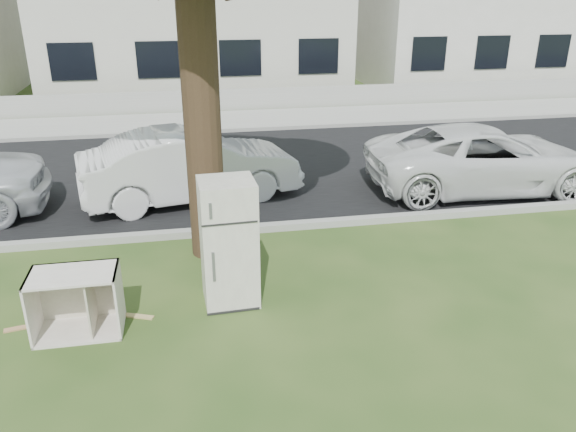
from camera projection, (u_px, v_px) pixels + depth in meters
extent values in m
plane|color=#274117|center=(248.00, 309.00, 7.33)|extent=(120.00, 120.00, 0.00)
cube|color=black|center=(217.00, 170.00, 12.78)|extent=(120.00, 7.00, 0.01)
cube|color=gray|center=(231.00, 233.00, 9.56)|extent=(120.00, 0.18, 0.12)
cube|color=gray|center=(209.00, 133.00, 16.01)|extent=(120.00, 0.18, 0.12)
cube|color=gray|center=(206.00, 122.00, 17.32)|extent=(120.00, 2.80, 0.01)
cube|color=gray|center=(203.00, 101.00, 18.65)|extent=(120.00, 0.15, 0.70)
cylinder|color=black|center=(200.00, 86.00, 7.91)|extent=(0.54, 0.54, 5.20)
cube|color=silver|center=(476.00, 0.00, 24.00)|extent=(10.00, 8.00, 6.60)
cube|color=silver|center=(229.00, 243.00, 7.22)|extent=(0.73, 0.68, 1.69)
cube|color=white|center=(77.00, 303.00, 6.72)|extent=(1.02, 0.63, 0.80)
cube|color=#A2764E|center=(48.00, 322.00, 7.02)|extent=(1.01, 0.28, 0.02)
cube|color=tan|center=(123.00, 315.00, 7.19)|extent=(0.79, 0.38, 0.02)
cube|color=#A47E5B|center=(74.00, 286.00, 7.85)|extent=(0.16, 0.91, 0.02)
imported|color=silver|center=(191.00, 166.00, 10.83)|extent=(4.39, 2.27, 1.38)
imported|color=silver|center=(484.00, 159.00, 11.38)|extent=(4.85, 2.46, 1.31)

